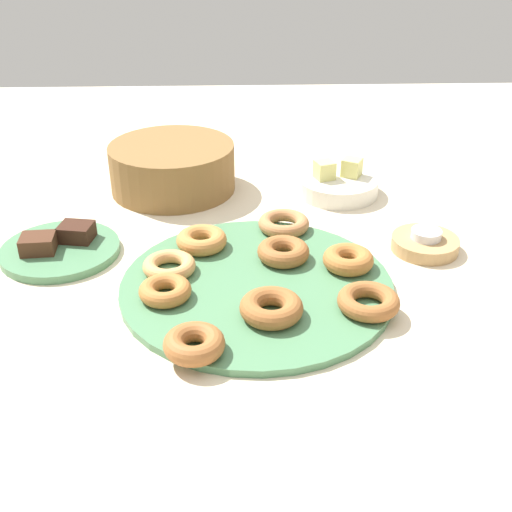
{
  "coord_description": "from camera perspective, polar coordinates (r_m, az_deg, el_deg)",
  "views": [
    {
      "loc": [
        -0.03,
        -0.84,
        0.54
      ],
      "look_at": [
        0.0,
        0.03,
        0.04
      ],
      "focal_mm": 44.92,
      "sensor_mm": 36.0,
      "label": 1
    }
  ],
  "objects": [
    {
      "name": "tealight",
      "position": [
        1.14,
        14.93,
        1.9
      ],
      "size": [
        0.05,
        0.05,
        0.01
      ],
      "primitive_type": "cylinder",
      "color": "silver",
      "rests_on": "candle_holder"
    },
    {
      "name": "donut_8",
      "position": [
        0.91,
        1.38,
        -4.62
      ],
      "size": [
        0.13,
        0.13,
        0.03
      ],
      "primitive_type": "torus",
      "rotation": [
        0.0,
        0.0,
        5.26
      ],
      "color": "#995B2D",
      "rests_on": "donut_plate"
    },
    {
      "name": "melon_chunk_right",
      "position": [
        1.33,
        8.53,
        7.82
      ],
      "size": [
        0.05,
        0.05,
        0.04
      ],
      "primitive_type": "cube",
      "rotation": [
        0.0,
        0.0,
        -0.48
      ],
      "color": "#DBD67A",
      "rests_on": "fruit_bowl"
    },
    {
      "name": "melon_chunk_left",
      "position": [
        1.31,
        6.12,
        7.62
      ],
      "size": [
        0.05,
        0.05,
        0.04
      ],
      "primitive_type": "cube",
      "rotation": [
        0.0,
        0.0,
        0.31
      ],
      "color": "#DBD67A",
      "rests_on": "fruit_bowl"
    },
    {
      "name": "basket",
      "position": [
        1.34,
        -7.45,
        7.83
      ],
      "size": [
        0.36,
        0.36,
        0.1
      ],
      "primitive_type": "cylinder",
      "rotation": [
        0.0,
        0.0,
        2.33
      ],
      "color": "brown",
      "rests_on": "ground_plane"
    },
    {
      "name": "donut_6",
      "position": [
        1.09,
        -4.86,
        1.43
      ],
      "size": [
        0.12,
        0.12,
        0.03
      ],
      "primitive_type": "torus",
      "rotation": [
        0.0,
        0.0,
        2.34
      ],
      "color": "#BC7A3D",
      "rests_on": "donut_plate"
    },
    {
      "name": "donut_5",
      "position": [
        0.96,
        -8.09,
        -3.06
      ],
      "size": [
        0.11,
        0.11,
        0.02
      ],
      "primitive_type": "torus",
      "rotation": [
        0.0,
        0.0,
        3.59
      ],
      "color": "#AD6B33",
      "rests_on": "donut_plate"
    },
    {
      "name": "donut_3",
      "position": [
        0.95,
        9.98,
        -4.01
      ],
      "size": [
        0.12,
        0.12,
        0.03
      ],
      "primitive_type": "torus",
      "rotation": [
        0.0,
        0.0,
        5.08
      ],
      "color": "#995B2D",
      "rests_on": "donut_plate"
    },
    {
      "name": "brownie_far",
      "position": [
        1.15,
        -15.7,
        2.07
      ],
      "size": [
        0.06,
        0.06,
        0.03
      ],
      "primitive_type": "cube",
      "rotation": [
        0.0,
        0.0,
        -0.17
      ],
      "color": "#381E14",
      "rests_on": "cake_plate"
    },
    {
      "name": "cake_plate",
      "position": [
        1.15,
        -17.03,
        0.49
      ],
      "size": [
        0.2,
        0.2,
        0.01
      ],
      "primitive_type": "cylinder",
      "color": "#4C7F56",
      "rests_on": "ground_plane"
    },
    {
      "name": "fruit_bowl",
      "position": [
        1.33,
        7.27,
        6.21
      ],
      "size": [
        0.16,
        0.16,
        0.03
      ],
      "primitive_type": "cylinder",
      "color": "silver",
      "rests_on": "ground_plane"
    },
    {
      "name": "brownie_near",
      "position": [
        1.13,
        -18.83,
        1.04
      ],
      "size": [
        0.06,
        0.05,
        0.03
      ],
      "primitive_type": "cube",
      "rotation": [
        0.0,
        0.0,
        0.07
      ],
      "color": "#472819",
      "rests_on": "cake_plate"
    },
    {
      "name": "donut_1",
      "position": [
        1.15,
        2.49,
        2.92
      ],
      "size": [
        0.11,
        0.11,
        0.02
      ],
      "primitive_type": "torus",
      "rotation": [
        0.0,
        0.0,
        6.05
      ],
      "color": "#B27547",
      "rests_on": "donut_plate"
    },
    {
      "name": "candle_holder",
      "position": [
        1.14,
        14.8,
        1.05
      ],
      "size": [
        0.12,
        0.12,
        0.02
      ],
      "primitive_type": "cylinder",
      "color": "tan",
      "rests_on": "ground_plane"
    },
    {
      "name": "donut_plate",
      "position": [
        1.0,
        0.06,
        -2.64
      ],
      "size": [
        0.43,
        0.43,
        0.01
      ],
      "primitive_type": "cylinder",
      "color": "#4C7F56",
      "rests_on": "ground_plane"
    },
    {
      "name": "ground_plane",
      "position": [
        1.0,
        0.06,
        -2.93
      ],
      "size": [
        2.4,
        2.4,
        0.0
      ],
      "primitive_type": "plane",
      "color": "beige"
    },
    {
      "name": "donut_7",
      "position": [
        1.03,
        -7.73,
        -0.87
      ],
      "size": [
        0.11,
        0.11,
        0.02
      ],
      "primitive_type": "torus",
      "rotation": [
        0.0,
        0.0,
        4.22
      ],
      "color": "tan",
      "rests_on": "donut_plate"
    },
    {
      "name": "donut_0",
      "position": [
        1.05,
        2.45,
        0.39
      ],
      "size": [
        0.12,
        0.12,
        0.03
      ],
      "primitive_type": "torus",
      "rotation": [
        0.0,
        0.0,
        0.6
      ],
      "color": "#995B2D",
      "rests_on": "donut_plate"
    },
    {
      "name": "donut_4",
      "position": [
        1.04,
        8.21,
        -0.32
      ],
      "size": [
        0.08,
        0.08,
        0.03
      ],
      "primitive_type": "torus",
      "rotation": [
        0.0,
        0.0,
        4.71
      ],
      "color": "#AD6B33",
      "rests_on": "donut_plate"
    },
    {
      "name": "donut_2",
      "position": [
        0.85,
        -5.53,
        -7.79
      ],
      "size": [
        0.1,
        0.1,
        0.03
      ],
      "primitive_type": "torus",
      "rotation": [
        0.0,
        0.0,
        3.41
      ],
      "color": "#995B2D",
      "rests_on": "donut_plate"
    }
  ]
}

